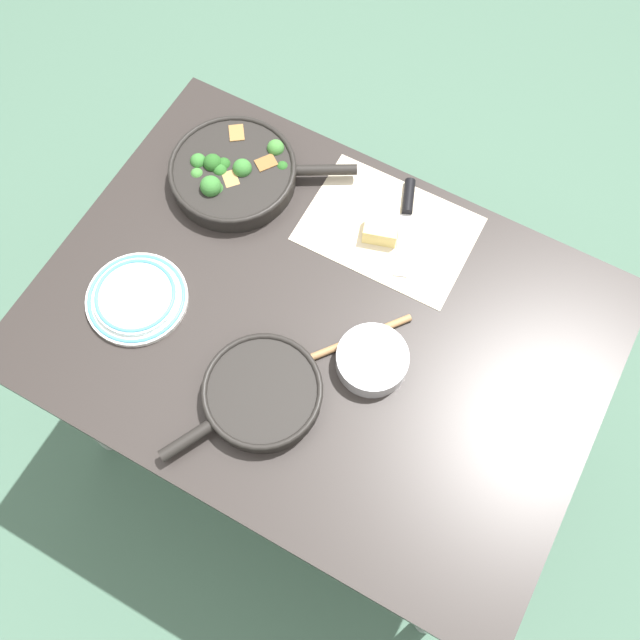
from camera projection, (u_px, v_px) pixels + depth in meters
ground_plane at (320, 421)px, 2.19m from camera, size 14.00×14.00×0.00m
dining_table_red at (320, 340)px, 1.56m from camera, size 1.17×0.85×0.77m
skillet_broccoli at (234, 172)px, 1.59m from camera, size 0.39×0.29×0.08m
skillet_eggs at (262, 394)px, 1.39m from camera, size 0.24×0.33×0.05m
wooden_spoon at (311, 357)px, 1.44m from camera, size 0.24×0.30×0.02m
parchment_sheet at (388, 229)px, 1.57m from camera, size 0.37×0.26×0.00m
grater_knife at (407, 213)px, 1.57m from camera, size 0.11×0.23×0.02m
cheese_block at (381, 230)px, 1.54m from camera, size 0.09×0.08×0.04m
dinner_plate_stack at (136, 297)px, 1.49m from camera, size 0.21×0.21×0.03m
prep_bowl_steel at (372, 360)px, 1.42m from camera, size 0.15×0.15×0.04m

